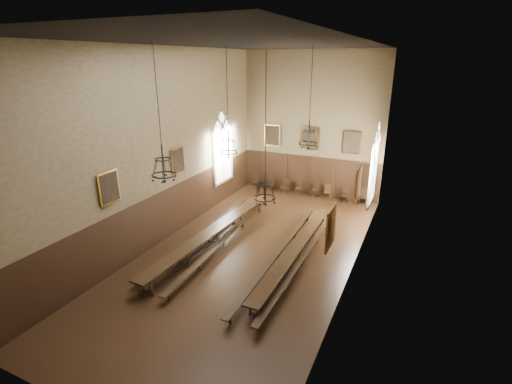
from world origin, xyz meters
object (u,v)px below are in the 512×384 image
Objects in this scene: table_left at (214,237)px; bench_right_inner at (278,254)px; bench_right_outer at (303,259)px; bench_left_outer at (202,237)px; bench_left_inner at (224,242)px; chandelier_front_right at (265,187)px; chair_0 at (256,184)px; chandelier_back_right at (309,137)px; chair_2 at (285,188)px; table_right at (295,255)px; chair_5 at (327,195)px; chandelier_back_left at (229,146)px; chandelier_front_left at (163,167)px; chair_7 at (363,199)px; chair_3 at (298,191)px; chair_6 at (345,197)px; chair_1 at (270,186)px.

bench_right_inner is (3.38, -0.11, -0.11)m from table_left.
bench_left_outer is at bearing -179.60° from bench_right_outer.
chandelier_front_right is (3.24, -2.66, 4.04)m from bench_left_inner.
chair_0 reaches higher than bench_right_outer.
chair_0 is 9.59m from chandelier_back_right.
bench_left_inner is 10.12× the size of chair_2.
bench_right_inner is (-0.71, -0.17, -0.07)m from table_right.
chandelier_front_right is at bearing -90.15° from chandelier_back_right.
bench_right_outer is 9.29m from chair_2.
chandelier_back_left is at bearing -130.18° from chair_5.
chandelier_back_left is (-3.70, -6.11, 4.05)m from chair_5.
chandelier_front_left is at bearing -95.33° from table_left.
chair_2 is at bearing 108.50° from bench_right_inner.
bench_left_outer is 9.89× the size of chair_7.
chandelier_front_right is at bearing -104.38° from bench_right_outer.
chair_3 is 0.84× the size of chair_7.
chair_3 is 0.18× the size of chandelier_front_left.
table_right is 0.92× the size of bench_left_inner.
table_left is 10.04m from chair_7.
chandelier_front_right is at bearing -50.20° from chandelier_back_left.
chair_2 is 0.90m from chair_3.
table_right is at bearing 0.79° from table_left.
chandelier_back_right is (-0.66, 2.22, 4.87)m from bench_right_outer.
chandelier_front_left reaches higher than chair_5.
chair_3 is 8.27m from chandelier_back_right.
chair_6 reaches higher than table_right.
chair_1 reaches higher than bench_left_outer.
chandelier_back_left is at bearing 111.34° from bench_left_inner.
chair_1 is 7.35m from chandelier_back_left.
chair_7 is (7.23, -0.04, 0.04)m from chair_0.
table_right is 2.13× the size of chandelier_back_right.
bench_right_outer is at bearing -0.45° from bench_left_inner.
chair_3 reaches higher than bench_left_outer.
chair_5 reaches higher than bench_left_inner.
chair_0 is (-4.99, 8.47, -0.01)m from bench_right_inner.
chandelier_front_left is at bearing -80.52° from chair_0.
chair_5 is at bearing -0.42° from chair_3.
bench_right_inner is 4.81m from chandelier_front_right.
bench_right_outer is 1.90× the size of chandelier_front_right.
chair_2 is (-3.53, 8.28, -0.06)m from table_right.
chandelier_front_left is at bearing -89.57° from chandelier_back_left.
chair_2 is 0.95× the size of chair_7.
chair_5 reaches higher than table_right.
chair_2 is 3.98m from chair_6.
bench_right_inner reaches higher than bench_left_inner.
chair_7 is at bearing 75.15° from bench_right_inner.
chair_3 is (0.87, 8.42, -0.02)m from bench_left_inner.
chandelier_front_left reaches higher than chair_2.
chair_2 is at bearing 81.90° from chandelier_back_left.
chandelier_back_left reaches higher than chair_2.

